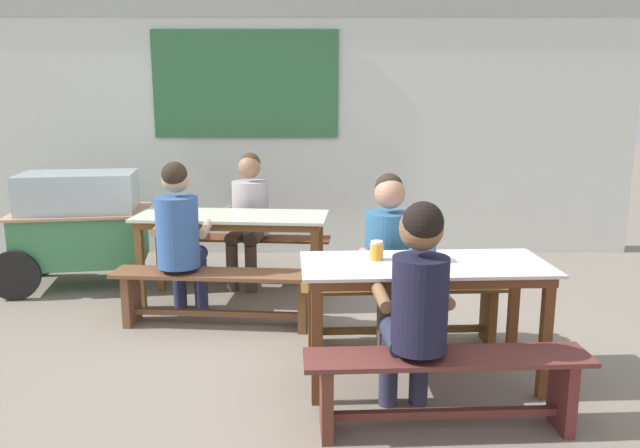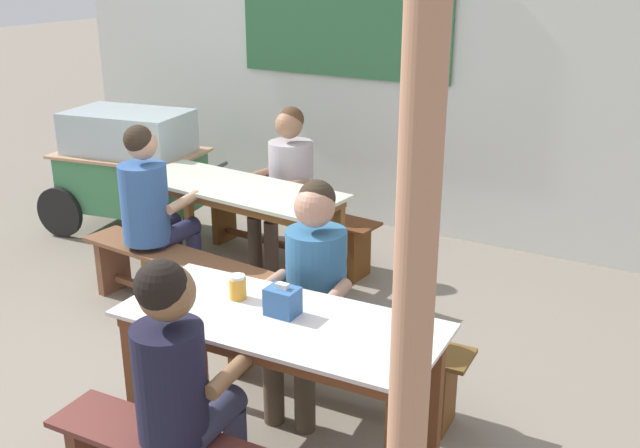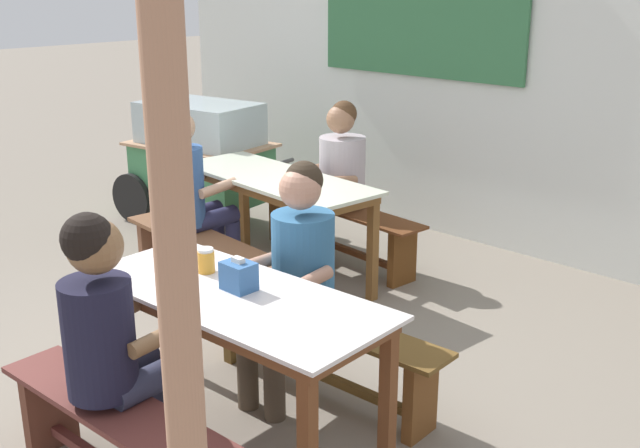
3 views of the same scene
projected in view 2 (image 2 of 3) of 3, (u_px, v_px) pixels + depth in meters
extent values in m
plane|color=gray|center=(202.00, 383.00, 4.27)|extent=(40.00, 40.00, 0.00)
cube|color=silver|center=(417.00, 84.00, 6.26)|extent=(7.31, 0.12, 2.60)
cube|color=#346D43|center=(342.00, 9.00, 6.30)|extent=(2.02, 0.03, 1.15)
cube|color=silver|center=(235.00, 187.00, 5.30)|extent=(1.68, 0.75, 0.02)
cube|color=brown|center=(236.00, 193.00, 5.31)|extent=(1.60, 0.68, 0.06)
cube|color=brown|center=(339.00, 252.00, 5.24)|extent=(0.06, 0.06, 0.69)
cube|color=brown|center=(298.00, 276.00, 4.86)|extent=(0.06, 0.06, 0.69)
cube|color=brown|center=(189.00, 213.00, 6.03)|extent=(0.06, 0.06, 0.69)
cube|color=brown|center=(144.00, 231.00, 5.65)|extent=(0.06, 0.06, 0.69)
cube|color=silver|center=(280.00, 320.00, 3.37)|extent=(1.54, 0.72, 0.02)
cube|color=brown|center=(280.00, 327.00, 3.39)|extent=(1.46, 0.66, 0.06)
cube|color=brown|center=(435.00, 407.00, 3.45)|extent=(0.06, 0.06, 0.70)
cube|color=brown|center=(199.00, 342.00, 4.03)|extent=(0.06, 0.06, 0.70)
cube|color=brown|center=(135.00, 389.00, 3.59)|extent=(0.06, 0.06, 0.70)
cube|color=#5E3117|center=(287.00, 209.00, 5.88)|extent=(1.63, 0.42, 0.02)
cube|color=brown|center=(359.00, 253.00, 5.59)|extent=(0.08, 0.25, 0.42)
cube|color=#5B3515|center=(224.00, 218.00, 6.32)|extent=(0.08, 0.25, 0.42)
cube|color=#5E3117|center=(288.00, 246.00, 5.99)|extent=(1.33, 0.16, 0.04)
cube|color=brown|center=(178.00, 257.00, 4.95)|extent=(1.63, 0.44, 0.03)
cube|color=brown|center=(258.00, 313.00, 4.66)|extent=(0.08, 0.27, 0.41)
cube|color=brown|center=(113.00, 264.00, 5.40)|extent=(0.08, 0.27, 0.41)
cube|color=brown|center=(181.00, 300.00, 5.06)|extent=(1.33, 0.16, 0.04)
cube|color=brown|center=(337.00, 329.00, 4.00)|extent=(1.50, 0.33, 0.02)
cube|color=brown|center=(445.00, 393.00, 3.80)|extent=(0.07, 0.22, 0.41)
cube|color=brown|center=(242.00, 339.00, 4.34)|extent=(0.07, 0.22, 0.41)
cube|color=brown|center=(337.00, 381.00, 4.11)|extent=(1.21, 0.11, 0.04)
cube|color=#418855|center=(133.00, 181.00, 6.50)|extent=(1.24, 0.88, 0.48)
cube|color=silver|center=(129.00, 133.00, 6.35)|extent=(1.11, 0.79, 0.38)
cube|color=tan|center=(130.00, 153.00, 6.41)|extent=(1.33, 0.97, 0.02)
cylinder|color=black|center=(112.00, 188.00, 7.09)|extent=(0.45, 0.12, 0.45)
cylinder|color=black|center=(60.00, 212.00, 6.42)|extent=(0.45, 0.12, 0.45)
cylinder|color=#333333|center=(186.00, 225.00, 6.45)|extent=(0.05, 0.05, 0.22)
cylinder|color=#3F3F3F|center=(207.00, 173.00, 6.20)|extent=(0.15, 0.69, 0.04)
cylinder|color=#2D3047|center=(203.00, 439.00, 3.43)|extent=(0.11, 0.11, 0.44)
cylinder|color=#2D3047|center=(214.00, 418.00, 3.13)|extent=(0.16, 0.36, 0.13)
cylinder|color=#2D3047|center=(179.00, 407.00, 3.20)|extent=(0.16, 0.36, 0.13)
cylinder|color=black|center=(171.00, 383.00, 2.95)|extent=(0.29, 0.29, 0.50)
sphere|color=brown|center=(167.00, 292.00, 2.83)|extent=(0.23, 0.23, 0.23)
sphere|color=black|center=(161.00, 286.00, 2.79)|extent=(0.21, 0.21, 0.21)
cylinder|color=brown|center=(230.00, 374.00, 3.04)|extent=(0.10, 0.31, 0.08)
cylinder|color=brown|center=(164.00, 356.00, 3.18)|extent=(0.10, 0.31, 0.09)
cylinder|color=#473A2C|center=(274.00, 385.00, 3.85)|extent=(0.11, 0.11, 0.44)
cylinder|color=#473A2C|center=(305.00, 393.00, 3.79)|extent=(0.11, 0.11, 0.44)
cylinder|color=#473A2C|center=(287.00, 325.00, 3.91)|extent=(0.17, 0.40, 0.13)
cylinder|color=#473A2C|center=(318.00, 332.00, 3.84)|extent=(0.17, 0.40, 0.13)
cylinder|color=#306493|center=(316.00, 274.00, 3.95)|extent=(0.33, 0.33, 0.50)
sphere|color=tan|center=(314.00, 207.00, 3.80)|extent=(0.21, 0.21, 0.21)
sphere|color=#2D2319|center=(317.00, 198.00, 3.81)|extent=(0.20, 0.20, 0.20)
cylinder|color=tan|center=(270.00, 284.00, 3.87)|extent=(0.10, 0.31, 0.09)
cylinder|color=tan|center=(335.00, 296.00, 3.73)|extent=(0.10, 0.31, 0.08)
cylinder|color=#4E3E33|center=(255.00, 243.00, 5.75)|extent=(0.11, 0.11, 0.44)
cylinder|color=#4E3E33|center=(271.00, 249.00, 5.64)|extent=(0.11, 0.11, 0.44)
cylinder|color=#4E3E33|center=(269.00, 206.00, 5.77)|extent=(0.19, 0.39, 0.13)
cylinder|color=#4E3E33|center=(286.00, 210.00, 5.66)|extent=(0.19, 0.39, 0.13)
cylinder|color=#B3A9B1|center=(291.00, 173.00, 5.75)|extent=(0.35, 0.35, 0.51)
sphere|color=#95684B|center=(289.00, 125.00, 5.60)|extent=(0.21, 0.21, 0.21)
sphere|color=#4C331E|center=(291.00, 119.00, 5.61)|extent=(0.20, 0.20, 0.20)
cylinder|color=#95684B|center=(257.00, 176.00, 5.75)|extent=(0.12, 0.31, 0.07)
cylinder|color=#95684B|center=(294.00, 185.00, 5.51)|extent=(0.12, 0.31, 0.11)
cylinder|color=#2A2B4F|center=(195.00, 260.00, 5.44)|extent=(0.11, 0.11, 0.44)
cylinder|color=#2A2B4F|center=(176.00, 255.00, 5.52)|extent=(0.11, 0.11, 0.44)
cylinder|color=#2A2B4F|center=(176.00, 234.00, 5.19)|extent=(0.13, 0.41, 0.13)
cylinder|color=#2A2B4F|center=(156.00, 229.00, 5.28)|extent=(0.13, 0.41, 0.13)
cylinder|color=#355B9C|center=(145.00, 203.00, 4.99)|extent=(0.32, 0.32, 0.55)
sphere|color=tan|center=(142.00, 144.00, 4.87)|extent=(0.21, 0.21, 0.21)
sphere|color=#2D2319|center=(138.00, 139.00, 4.83)|extent=(0.19, 0.19, 0.19)
cylinder|color=tan|center=(183.00, 202.00, 5.06)|extent=(0.07, 0.31, 0.10)
cylinder|color=tan|center=(143.00, 194.00, 5.23)|extent=(0.07, 0.30, 0.07)
cube|color=#315E99|center=(283.00, 301.00, 3.38)|extent=(0.15, 0.12, 0.13)
cube|color=white|center=(282.00, 286.00, 3.36)|extent=(0.06, 0.03, 0.02)
cylinder|color=orange|center=(238.00, 288.00, 3.54)|extent=(0.08, 0.08, 0.10)
cylinder|color=white|center=(237.00, 277.00, 3.52)|extent=(0.07, 0.07, 0.02)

